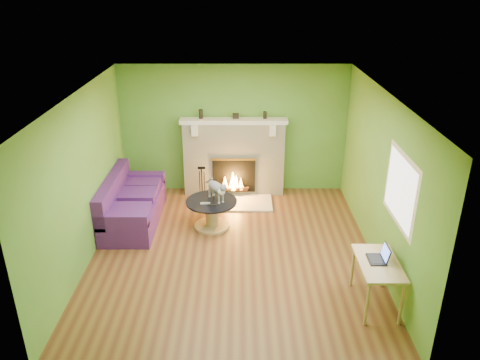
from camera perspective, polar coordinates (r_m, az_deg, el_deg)
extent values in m
plane|color=brown|center=(7.69, -0.92, -8.84)|extent=(5.00, 5.00, 0.00)
plane|color=white|center=(6.67, -1.07, 10.36)|extent=(5.00, 5.00, 0.00)
plane|color=#54812A|center=(9.42, -0.75, 6.17)|extent=(5.00, 0.00, 5.00)
plane|color=#54812A|center=(4.89, -1.46, -11.74)|extent=(5.00, 0.00, 5.00)
plane|color=#54812A|center=(7.47, -18.53, 0.07)|extent=(0.00, 5.00, 5.00)
plane|color=#54812A|center=(7.39, 16.73, 0.07)|extent=(0.00, 5.00, 5.00)
plane|color=silver|center=(6.51, 18.99, -1.09)|extent=(0.00, 1.20, 1.20)
plane|color=white|center=(6.51, 18.92, -1.09)|extent=(0.00, 1.06, 1.06)
cube|color=beige|center=(9.44, -0.74, 2.66)|extent=(2.00, 0.35, 1.50)
cube|color=black|center=(9.38, -0.75, 0.48)|extent=(0.85, 0.03, 0.68)
cube|color=gold|center=(9.24, -0.76, 2.52)|extent=(0.91, 0.02, 0.04)
cylinder|color=black|center=(9.46, -0.74, -1.16)|extent=(0.55, 0.07, 0.07)
cube|color=silver|center=(9.16, -0.77, 7.22)|extent=(2.10, 0.28, 0.08)
cube|color=silver|center=(9.06, -5.55, 6.00)|extent=(0.12, 0.10, 0.20)
cube|color=silver|center=(9.04, 4.00, 6.02)|extent=(0.12, 0.10, 0.20)
cube|color=beige|center=(9.25, -0.76, -2.76)|extent=(1.50, 0.75, 0.03)
cube|color=silver|center=(9.16, -0.77, 7.22)|extent=(2.10, 0.28, 0.08)
cube|color=#3E185D|center=(8.71, -12.77, -3.68)|extent=(0.87, 1.93, 0.44)
cube|color=#3E185D|center=(8.64, -15.27, -1.43)|extent=(0.20, 1.93, 0.54)
cube|color=#3E185D|center=(7.84, -14.24, -4.78)|extent=(0.87, 0.20, 0.22)
cube|color=#3E185D|center=(9.36, -11.85, 0.26)|extent=(0.87, 0.20, 0.22)
cube|color=#3E185D|center=(8.11, -13.39, -3.70)|extent=(0.69, 0.51, 0.12)
cube|color=#3E185D|center=(8.67, -12.48, -1.76)|extent=(0.69, 0.51, 0.12)
cube|color=#3E185D|center=(9.15, -11.81, -0.30)|extent=(0.69, 0.51, 0.12)
cylinder|color=tan|center=(8.45, -3.42, -5.55)|extent=(0.63, 0.63, 0.03)
cylinder|color=tan|center=(8.33, -3.46, -4.13)|extent=(0.23, 0.23, 0.44)
cylinder|color=black|center=(8.22, -3.50, -2.63)|extent=(0.90, 0.90, 0.03)
cube|color=tan|center=(6.51, 16.55, -9.72)|extent=(0.53, 0.91, 0.04)
cylinder|color=tan|center=(6.32, 15.22, -14.41)|extent=(0.04, 0.04, 0.64)
cylinder|color=tan|center=(6.45, 19.10, -14.12)|extent=(0.04, 0.04, 0.64)
cylinder|color=tan|center=(6.97, 13.57, -10.28)|extent=(0.04, 0.04, 0.64)
cylinder|color=tan|center=(7.08, 17.08, -10.11)|extent=(0.04, 0.04, 0.64)
cube|color=gray|center=(8.11, -4.26, -2.86)|extent=(0.17, 0.05, 0.02)
cube|color=black|center=(8.05, -3.43, -3.06)|extent=(0.16, 0.06, 0.02)
cylinder|color=black|center=(9.18, -4.80, 8.02)|extent=(0.08, 0.08, 0.18)
cylinder|color=black|center=(9.17, 3.06, 7.92)|extent=(0.07, 0.07, 0.14)
cube|color=black|center=(9.16, -0.52, 7.81)|extent=(0.12, 0.08, 0.10)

